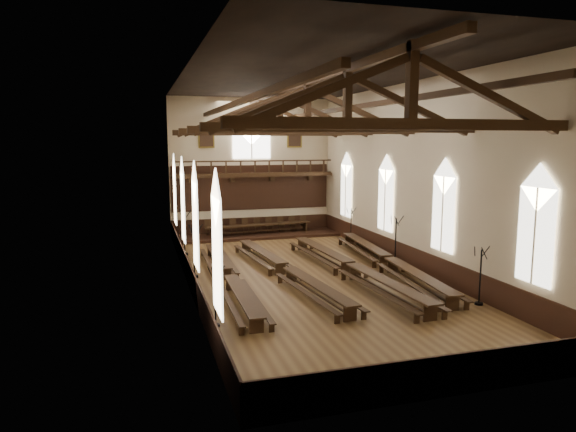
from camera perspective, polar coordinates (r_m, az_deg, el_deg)
The scene contains 21 objects.
ground at distance 26.54m, azimuth 2.08°, elevation -6.69°, with size 26.00×26.00×0.00m, color brown.
room_walls at distance 25.63m, azimuth 2.16°, elevation 7.39°, with size 26.00×26.00×26.00m.
wainscot_band at distance 26.39m, azimuth 2.09°, elevation -5.44°, with size 12.00×26.00×1.20m.
side_windows at distance 25.82m, azimuth 2.13°, elevation 1.35°, with size 11.85×19.80×4.50m.
end_window at distance 38.08m, azimuth -4.08°, elevation 8.85°, with size 2.80×0.12×3.80m.
minstrels_gallery at distance 37.97m, azimuth -3.95°, elevation 3.84°, with size 11.80×1.24×3.70m.
portraits at distance 38.08m, azimuth -4.07°, elevation 8.66°, with size 7.75×0.09×1.45m.
roof_trusses at distance 25.66m, azimuth 2.18°, elevation 11.31°, with size 11.70×25.70×2.80m.
refectory_row_a at distance 25.00m, azimuth -6.61°, elevation -6.54°, with size 1.46×13.65×0.67m.
refectory_row_b at distance 25.95m, azimuth -0.30°, elevation -5.86°, with size 2.07×14.09×0.71m.
refectory_row_c at distance 26.46m, azimuth 6.96°, elevation -5.56°, with size 1.89×14.55×0.76m.
refectory_row_d at distance 28.20m, azimuth 11.18°, elevation -4.81°, with size 2.16×14.47×0.75m.
dais at distance 37.29m, azimuth -3.16°, elevation -2.15°, with size 11.40×2.88×0.19m, color black.
high_table at distance 37.17m, azimuth -3.17°, elevation -1.07°, with size 7.77×1.70×0.72m.
high_chairs at distance 37.90m, azimuth -3.43°, elevation -0.92°, with size 7.70×0.50×1.09m.
candelabrum_left_near at distance 19.60m, azimuth -8.07°, elevation -10.13°, with size 0.67×0.70×2.32m.
candelabrum_left_mid at distance 26.50m, azimuth -10.37°, elevation -4.99°, with size 0.74×0.84×2.75m.
candelabrum_left_far at distance 31.81m, azimuth -11.41°, elevation -2.74°, with size 0.76×0.87×2.82m.
candelabrum_right_near at distance 23.31m, azimuth 20.52°, elevation -7.42°, with size 0.75×0.75×2.53m.
candelabrum_right_mid at distance 29.37m, azimuth 11.83°, elevation -3.70°, with size 0.78×0.85×2.78m.
candelabrum_right_far at distance 34.91m, azimuth 7.00°, elevation -1.84°, with size 0.74×0.70×2.45m.
Camera 1 is at (-8.13, -24.30, 6.90)m, focal length 32.00 mm.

